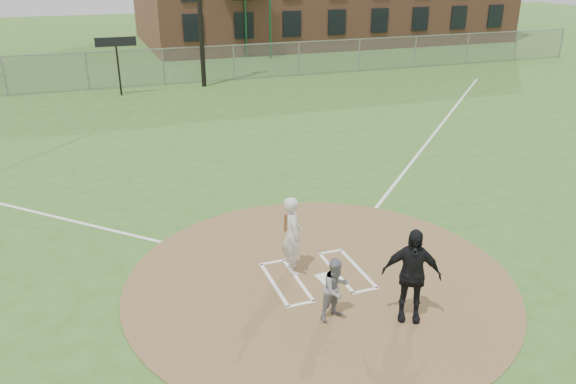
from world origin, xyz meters
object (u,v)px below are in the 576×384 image
object	(u,v)px
umpire	(411,275)
batter_at_plate	(292,235)
home_plate	(328,278)
catcher	(336,289)

from	to	relation	value
umpire	batter_at_plate	size ratio (longest dim) A/B	1.06
umpire	batter_at_plate	distance (m)	2.83
home_plate	catcher	bearing A→B (deg)	-108.84
catcher	batter_at_plate	distance (m)	1.96
catcher	umpire	world-z (taller)	umpire
batter_at_plate	home_plate	bearing A→B (deg)	-43.18
umpire	home_plate	bearing A→B (deg)	144.04
catcher	batter_at_plate	world-z (taller)	batter_at_plate
home_plate	batter_at_plate	world-z (taller)	batter_at_plate
home_plate	umpire	xyz separation A→B (m)	(0.86, -1.83, 0.93)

